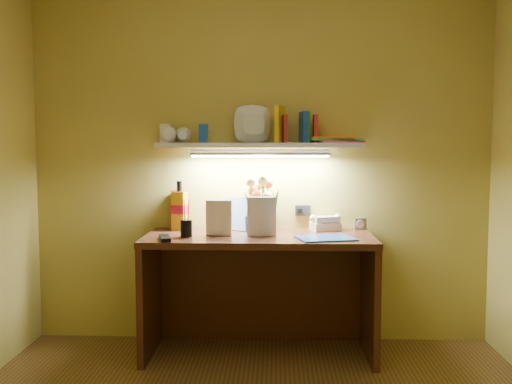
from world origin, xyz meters
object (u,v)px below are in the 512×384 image
telephone (325,222)px  whisky_bottle (180,206)px  flower_bouquet (260,204)px  desk (259,295)px  desk_clock (360,224)px

telephone → whisky_bottle: (-0.94, -0.01, 0.11)m
flower_bouquet → whisky_bottle: (-0.52, 0.03, -0.01)m
telephone → whisky_bottle: bearing=164.7°
desk → telephone: size_ratio=7.97×
desk_clock → whisky_bottle: 1.18m
telephone → whisky_bottle: 0.95m
desk → whisky_bottle: bearing=159.6°
flower_bouquet → telephone: flower_bouquet is taller
desk → flower_bouquet: size_ratio=4.08×
desk → whisky_bottle: 0.77m
desk → flower_bouquet: flower_bouquet is taller
desk → flower_bouquet: (0.00, 0.17, 0.55)m
flower_bouquet → whisky_bottle: size_ratio=1.08×
telephone → whisky_bottle: whisky_bottle is taller
flower_bouquet → desk_clock: 0.67m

